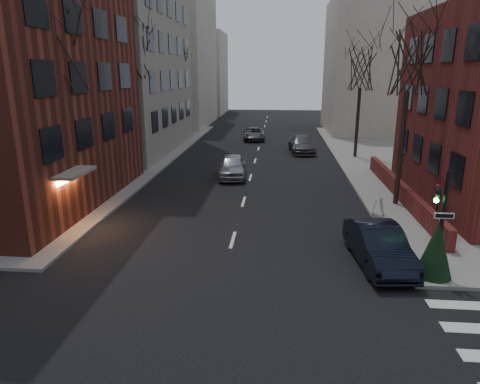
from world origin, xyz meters
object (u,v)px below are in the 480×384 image
at_px(sandwich_board, 378,207).
at_px(tree_right_a, 410,61).
at_px(tree_left_b, 134,51).
at_px(car_lane_far, 254,134).
at_px(tree_left_a, 51,50).
at_px(car_lane_silver, 232,166).
at_px(parked_sedan, 379,245).
at_px(car_lane_gray, 302,144).
at_px(streetlamp_near, 128,121).
at_px(tree_left_c, 178,66).
at_px(tree_right_b, 361,70).
at_px(streetlamp_far, 189,101).
at_px(evergreen_shrub, 436,249).
at_px(traffic_signal, 439,230).

bearing_deg(sandwich_board, tree_right_a, 79.10).
distance_m(tree_left_b, car_lane_far, 19.37).
xyz_separation_m(tree_left_a, car_lane_silver, (7.47, 10.03, -7.65)).
xyz_separation_m(parked_sedan, car_lane_gray, (-1.90, 24.38, -0.03)).
xyz_separation_m(parked_sedan, sandwich_board, (1.21, 5.75, -0.18)).
bearing_deg(car_lane_silver, car_lane_gray, 57.51).
height_order(tree_right_a, sandwich_board, tree_right_a).
relative_size(streetlamp_near, car_lane_gray, 1.17).
height_order(tree_left_c, car_lane_gray, tree_left_c).
bearing_deg(tree_right_a, tree_left_c, 128.66).
relative_size(tree_right_b, car_lane_far, 1.87).
height_order(streetlamp_near, parked_sedan, streetlamp_near).
xyz_separation_m(streetlamp_far, parked_sedan, (14.29, -32.00, -3.43)).
height_order(streetlamp_near, evergreen_shrub, streetlamp_near).
bearing_deg(traffic_signal, tree_left_b, 134.54).
relative_size(tree_left_c, streetlamp_near, 1.55).
height_order(streetlamp_far, car_lane_silver, streetlamp_far).
bearing_deg(tree_right_b, parked_sedan, -97.03).
distance_m(tree_right_a, car_lane_gray, 18.50).
relative_size(tree_left_c, evergreen_shrub, 4.50).
bearing_deg(sandwich_board, car_lane_far, 130.15).
xyz_separation_m(car_lane_gray, evergreen_shrub, (3.67, -25.56, 0.45)).
relative_size(traffic_signal, tree_left_a, 0.39).
height_order(tree_left_c, sandwich_board, tree_left_c).
xyz_separation_m(streetlamp_far, car_lane_far, (7.40, -0.40, -3.55)).
xyz_separation_m(tree_left_c, evergreen_shrub, (16.65, -31.18, -6.80)).
bearing_deg(parked_sedan, car_lane_far, 96.07).
relative_size(parked_sedan, sandwich_board, 5.14).
bearing_deg(tree_left_b, streetlamp_near, -81.47).
relative_size(tree_left_b, parked_sedan, 2.21).
xyz_separation_m(tree_left_a, parked_sedan, (14.89, -4.00, -7.67)).
distance_m(tree_right_b, sandwich_board, 17.74).
height_order(tree_right_b, car_lane_gray, tree_right_b).
height_order(streetlamp_far, car_lane_gray, streetlamp_far).
xyz_separation_m(parked_sedan, evergreen_shrub, (1.76, -1.18, 0.43)).
xyz_separation_m(tree_left_b, sandwich_board, (16.10, -10.25, -8.29)).
xyz_separation_m(tree_left_c, streetlamp_near, (0.60, -18.00, -3.79)).
bearing_deg(tree_right_b, car_lane_silver, -141.79).
height_order(tree_right_a, tree_right_b, tree_right_a).
bearing_deg(tree_right_b, traffic_signal, -92.15).
bearing_deg(tree_left_c, tree_right_b, -24.44).
bearing_deg(car_lane_gray, car_lane_far, 119.83).
xyz_separation_m(car_lane_gray, sandwich_board, (3.12, -18.64, -0.15)).
xyz_separation_m(streetlamp_near, car_lane_gray, (12.38, 12.38, -3.46)).
distance_m(tree_left_c, streetlamp_near, 18.40).
xyz_separation_m(traffic_signal, car_lane_far, (-8.74, 32.61, -1.23)).
distance_m(traffic_signal, car_lane_silver, 17.69).
bearing_deg(tree_left_b, parked_sedan, -47.07).
xyz_separation_m(tree_right_a, car_lane_silver, (-10.13, 6.03, -7.21)).
distance_m(tree_left_c, parked_sedan, 34.26).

